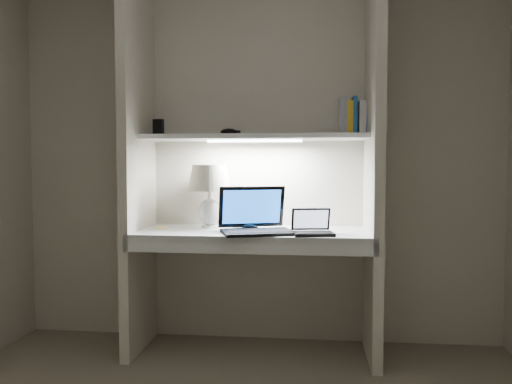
# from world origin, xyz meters

# --- Properties ---
(back_wall) EXTENTS (3.20, 0.01, 2.50)m
(back_wall) POSITION_xyz_m (0.00, 1.50, 1.25)
(back_wall) COLOR beige
(back_wall) RESTS_ON floor
(alcove_panel_left) EXTENTS (0.06, 0.55, 2.50)m
(alcove_panel_left) POSITION_xyz_m (-0.73, 1.23, 1.25)
(alcove_panel_left) COLOR beige
(alcove_panel_left) RESTS_ON floor
(alcove_panel_right) EXTENTS (0.06, 0.55, 2.50)m
(alcove_panel_right) POSITION_xyz_m (0.73, 1.23, 1.25)
(alcove_panel_right) COLOR beige
(alcove_panel_right) RESTS_ON floor
(desk) EXTENTS (1.40, 0.55, 0.04)m
(desk) POSITION_xyz_m (0.00, 1.23, 0.75)
(desk) COLOR white
(desk) RESTS_ON alcove_panel_left
(desk_apron) EXTENTS (1.46, 0.03, 0.10)m
(desk_apron) POSITION_xyz_m (0.00, 0.96, 0.72)
(desk_apron) COLOR silver
(desk_apron) RESTS_ON desk
(shelf) EXTENTS (1.40, 0.36, 0.03)m
(shelf) POSITION_xyz_m (0.00, 1.32, 1.35)
(shelf) COLOR silver
(shelf) RESTS_ON back_wall
(strip_light) EXTENTS (0.60, 0.04, 0.02)m
(strip_light) POSITION_xyz_m (0.00, 1.32, 1.33)
(strip_light) COLOR white
(strip_light) RESTS_ON shelf
(table_lamp) EXTENTS (0.28, 0.28, 0.41)m
(table_lamp) POSITION_xyz_m (-0.29, 1.33, 1.04)
(table_lamp) COLOR white
(table_lamp) RESTS_ON desk
(laptop_main) EXTENTS (0.50, 0.47, 0.27)m
(laptop_main) POSITION_xyz_m (0.02, 1.15, 0.83)
(laptop_main) COLOR black
(laptop_main) RESTS_ON desk
(laptop_netbook) EXTENTS (0.26, 0.24, 0.15)m
(laptop_netbook) POSITION_xyz_m (0.37, 1.08, 0.81)
(laptop_netbook) COLOR black
(laptop_netbook) RESTS_ON desk
(speaker) EXTENTS (0.11, 0.10, 0.13)m
(speaker) POSITION_xyz_m (-0.08, 1.34, 0.84)
(speaker) COLOR silver
(speaker) RESTS_ON desk
(mouse) EXTENTS (0.11, 0.08, 0.04)m
(mouse) POSITION_xyz_m (-0.02, 1.23, 0.79)
(mouse) COLOR black
(mouse) RESTS_ON desk
(cable_coil) EXTENTS (0.14, 0.14, 0.01)m
(cable_coil) POSITION_xyz_m (0.10, 1.20, 0.78)
(cable_coil) COLOR black
(cable_coil) RESTS_ON desk
(sticky_note) EXTENTS (0.08, 0.08, 0.00)m
(sticky_note) POSITION_xyz_m (-0.61, 1.32, 0.77)
(sticky_note) COLOR yellow
(sticky_note) RESTS_ON desk
(book_row) EXTENTS (0.23, 0.16, 0.24)m
(book_row) POSITION_xyz_m (0.65, 1.42, 1.48)
(book_row) COLOR white
(book_row) RESTS_ON shelf
(shelf_box) EXTENTS (0.06, 0.05, 0.11)m
(shelf_box) POSITION_xyz_m (-0.63, 1.34, 1.42)
(shelf_box) COLOR black
(shelf_box) RESTS_ON shelf
(shelf_gadget) EXTENTS (0.11, 0.08, 0.05)m
(shelf_gadget) POSITION_xyz_m (-0.18, 1.41, 1.39)
(shelf_gadget) COLOR black
(shelf_gadget) RESTS_ON shelf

